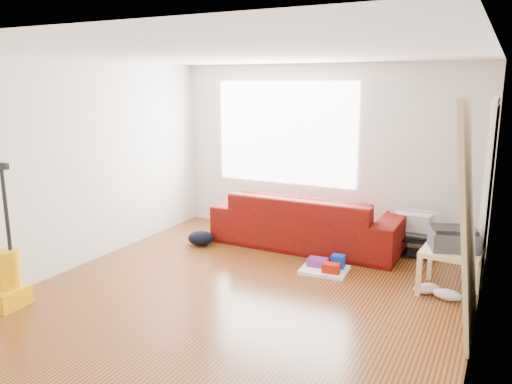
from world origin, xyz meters
The scene contains 13 objects.
room centered at (0.07, 0.15, 1.25)m, with size 4.51×5.01×2.51m.
sofa centered at (-0.01, 1.95, 0.00)m, with size 2.57×1.00×0.75m, color #400A03.
tv_stand centered at (1.36, 2.22, 0.12)m, with size 0.64×0.40×0.23m.
tv centered at (1.36, 2.22, 0.42)m, with size 0.64×0.08×0.37m, color black.
side_table centered at (1.95, 1.16, 0.41)m, with size 0.64×0.64×0.49m.
printer centered at (1.95, 1.16, 0.61)m, with size 0.56×0.49×0.25m.
bucket centered at (0.23, 1.75, 0.00)m, with size 0.25×0.25×0.25m, color #0F24B7.
toilet_paper centered at (0.25, 1.78, 0.18)m, with size 0.13×0.13×0.12m, color white.
cleaning_tray centered at (0.56, 1.12, 0.06)m, with size 0.58×0.47×0.20m.
backpack centered at (-1.34, 1.28, 0.00)m, with size 0.37×0.29×0.20m, color black.
sneakers centered at (1.85, 0.96, 0.06)m, with size 0.53×0.27×0.12m.
vacuum centered at (-2.00, -1.24, 0.27)m, with size 0.32×0.36×1.47m.
door_panel centered at (2.13, 0.21, 0.00)m, with size 0.04×0.84×2.11m, color tan.
Camera 1 is at (2.39, -4.31, 2.22)m, focal length 35.00 mm.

